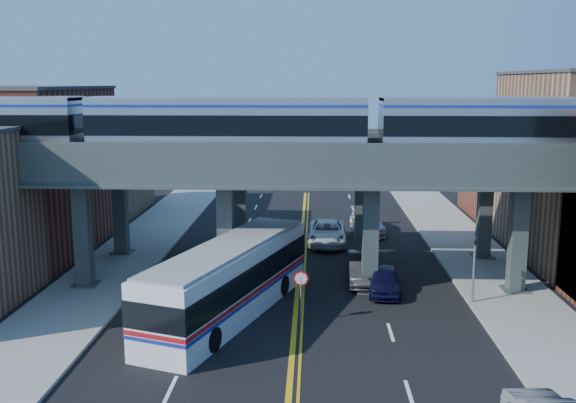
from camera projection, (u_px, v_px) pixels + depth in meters
name	position (u px, v px, depth m)	size (l,w,h in m)	color
ground	(293.00, 348.00, 28.02)	(120.00, 120.00, 0.00)	black
sidewalk_west	(106.00, 276.00, 38.29)	(5.00, 70.00, 0.16)	gray
sidewalk_east	(495.00, 280.00, 37.37)	(5.00, 70.00, 0.16)	gray
building_west_b	(28.00, 171.00, 43.47)	(8.00, 14.00, 11.00)	brown
building_west_c	(94.00, 168.00, 56.51)	(8.00, 10.00, 8.00)	#986A4F
building_east_c	(519.00, 165.00, 54.94)	(8.00, 10.00, 9.00)	brown
elevated_viaduct_near	(298.00, 176.00, 34.69)	(52.00, 3.60, 7.40)	#424D4C
elevated_viaduct_far	(301.00, 160.00, 41.57)	(52.00, 3.60, 7.40)	#424D4C
transit_train	(228.00, 125.00, 34.34)	(45.73, 2.86, 3.34)	black
stop_sign	(301.00, 288.00, 30.63)	(0.76, 0.09, 2.63)	slate
traffic_signal	(474.00, 262.00, 33.12)	(0.15, 0.18, 4.10)	slate
transit_bus	(229.00, 281.00, 31.74)	(7.24, 13.66, 3.46)	white
car_lane_a	(384.00, 280.00, 35.31)	(1.72, 4.27, 1.45)	black
car_lane_b	(364.00, 268.00, 37.23)	(1.76, 5.04, 1.66)	#2B2B2D
car_lane_c	(327.00, 233.00, 46.13)	(2.67, 5.78, 1.61)	silver
car_lane_d	(367.00, 222.00, 49.46)	(2.32, 5.70, 1.65)	silver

